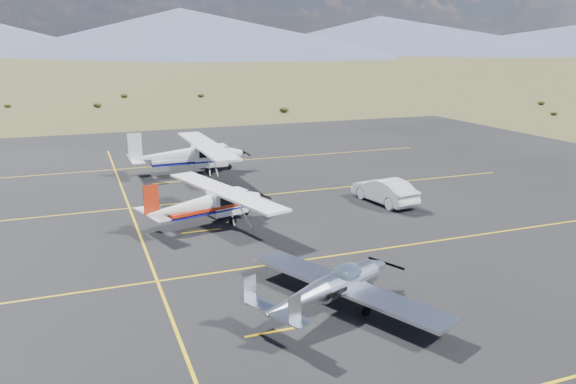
{
  "coord_description": "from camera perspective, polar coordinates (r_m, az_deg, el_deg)",
  "views": [
    {
      "loc": [
        -8.52,
        -19.28,
        9.22
      ],
      "look_at": [
        1.73,
        7.55,
        1.6
      ],
      "focal_mm": 35.0,
      "sensor_mm": 36.0,
      "label": 1
    }
  ],
  "objects": [
    {
      "name": "aircraft_low_wing",
      "position": [
        20.2,
        4.67,
        -9.53
      ],
      "size": [
        6.43,
        8.38,
        1.87
      ],
      "rotation": [
        0.0,
        0.0,
        0.41
      ],
      "color": "silver",
      "rests_on": "apron"
    },
    {
      "name": "apron",
      "position": [
        29.12,
        -2.79,
        -3.62
      ],
      "size": [
        72.0,
        72.0,
        0.02
      ],
      "primitive_type": "cube",
      "color": "black",
      "rests_on": "ground"
    },
    {
      "name": "aircraft_cessna",
      "position": [
        29.69,
        -8.17,
        -1.09
      ],
      "size": [
        6.79,
        10.07,
        2.57
      ],
      "rotation": [
        0.0,
        0.0,
        0.28
      ],
      "color": "white",
      "rests_on": "apron"
    },
    {
      "name": "aircraft_plain",
      "position": [
        41.55,
        -9.96,
        3.79
      ],
      "size": [
        7.45,
        12.44,
        3.16
      ],
      "rotation": [
        0.0,
        0.0,
        0.02
      ],
      "color": "white",
      "rests_on": "apron"
    },
    {
      "name": "ground",
      "position": [
        23.0,
        2.73,
        -8.79
      ],
      "size": [
        1600.0,
        1600.0,
        0.0
      ],
      "primitive_type": "plane",
      "color": "#383D1C",
      "rests_on": "ground"
    },
    {
      "name": "sedan",
      "position": [
        33.77,
        9.79,
        0.14
      ],
      "size": [
        2.24,
        4.77,
        1.51
      ],
      "primitive_type": "imported",
      "rotation": [
        0.0,
        0.0,
        3.29
      ],
      "color": "silver",
      "rests_on": "apron"
    }
  ]
}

